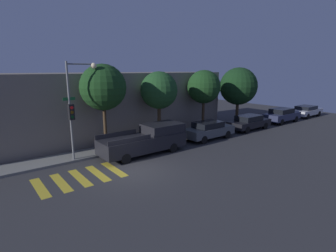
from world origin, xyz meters
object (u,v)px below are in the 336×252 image
Objects in this scene: traffic_light_pole at (76,100)px; tree_far_end at (204,87)px; sedan_middle at (249,122)px; tree_behind_truck at (238,86)px; sedan_near_corner at (209,130)px; tree_midblock at (159,91)px; sedan_far_end at (282,115)px; tree_near_corner at (103,87)px; pickup_truck at (147,140)px; sedan_tail_of_row at (306,111)px.

tree_far_end is (11.29, 0.76, 0.27)m from traffic_light_pole.
tree_behind_truck is at bearing 68.15° from sedan_middle.
sedan_middle is at bearing -0.00° from sedan_near_corner.
tree_behind_truck is (9.51, 0.00, -0.06)m from tree_midblock.
sedan_far_end is at bearing -3.49° from traffic_light_pole.
sedan_middle is at bearing -8.79° from tree_near_corner.
pickup_truck is at bearing 180.00° from sedan_far_end.
tree_near_corner is (-24.24, 2.04, 3.61)m from sedan_tail_of_row.
traffic_light_pole is 26.50m from sedan_tail_of_row.
sedan_middle is 0.83× the size of tree_far_end.
pickup_truck is 11.18m from sedan_middle.
traffic_light_pole is at bearing -159.67° from tree_near_corner.
tree_far_end reaches higher than sedan_tail_of_row.
traffic_light_pole is 1.31× the size of sedan_middle.
tree_midblock is 4.77m from tree_far_end.
sedan_near_corner is 0.94× the size of sedan_far_end.
traffic_light_pole is 1.02× the size of tree_near_corner.
tree_behind_truck is (13.97, 0.00, -0.48)m from tree_near_corner.
tree_behind_truck is (11.99, 2.04, 2.90)m from pickup_truck.
sedan_middle is 5.64m from sedan_far_end.
traffic_light_pole reaches higher than sedan_middle.
sedan_tail_of_row is at bearing 0.00° from sedan_middle.
sedan_middle is at bearing 180.00° from sedan_tail_of_row.
tree_midblock is (-3.36, 2.04, 3.14)m from sedan_near_corner.
sedan_middle is (11.18, -0.00, -0.21)m from pickup_truck.
tree_midblock is at bearing 180.00° from tree_behind_truck.
traffic_light_pole is 1.30× the size of sedan_tail_of_row.
pickup_truck is 1.27× the size of sedan_tail_of_row.
sedan_near_corner is 7.18m from tree_behind_truck.
pickup_truck is at bearing 180.00° from sedan_tail_of_row.
tree_midblock is at bearing 0.00° from tree_near_corner.
sedan_near_corner is 0.95× the size of sedan_tail_of_row.
sedan_tail_of_row is 0.81× the size of tree_behind_truck.
tree_behind_truck reaches higher than tree_far_end.
sedan_tail_of_row is at bearing -4.80° from tree_near_corner.
tree_behind_truck is (4.74, 0.00, -0.13)m from tree_far_end.
tree_midblock reaches higher than pickup_truck.
tree_near_corner is at bearing 180.00° from tree_midblock.
tree_near_corner reaches higher than tree_far_end.
tree_far_end is (-9.57, 2.04, 3.19)m from sedan_far_end.
tree_far_end is (4.77, 0.00, 0.07)m from tree_midblock.
tree_far_end reaches higher than tree_midblock.
pickup_truck reaches higher than sedan_tail_of_row.
sedan_tail_of_row is at bearing -2.77° from traffic_light_pole.
sedan_tail_of_row is (16.42, -0.00, -0.05)m from sedan_near_corner.
tree_behind_truck is (16.03, 0.76, 0.14)m from traffic_light_pole.
tree_midblock is at bearing 6.68° from traffic_light_pole.
tree_behind_truck is (0.82, 2.04, 3.11)m from sedan_middle.
sedan_middle is 9.48m from tree_midblock.
sedan_middle is at bearing -4.78° from traffic_light_pole.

